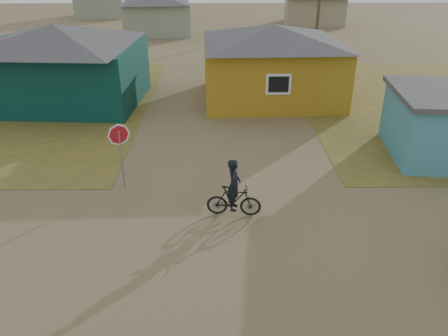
{
  "coord_description": "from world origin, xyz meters",
  "views": [
    {
      "loc": [
        -0.36,
        -8.99,
        7.37
      ],
      "look_at": [
        -0.18,
        3.0,
        1.3
      ],
      "focal_mm": 35.0,
      "sensor_mm": 36.0,
      "label": 1
    }
  ],
  "objects": [
    {
      "name": "house_yellow",
      "position": [
        2.5,
        14.0,
        2.0
      ],
      "size": [
        7.72,
        6.76,
        3.9
      ],
      "color": "#AB7F1A",
      "rests_on": "ground"
    },
    {
      "name": "house_pale_west",
      "position": [
        -6.0,
        34.0,
        1.86
      ],
      "size": [
        7.04,
        6.15,
        3.6
      ],
      "color": "gray",
      "rests_on": "ground"
    },
    {
      "name": "house_teal",
      "position": [
        -8.5,
        13.5,
        2.05
      ],
      "size": [
        8.93,
        7.08,
        4.0
      ],
      "color": "#09312C",
      "rests_on": "ground"
    },
    {
      "name": "utility_pole_near",
      "position": [
        6.5,
        22.0,
        4.14
      ],
      "size": [
        1.4,
        0.2,
        8.0
      ],
      "color": "#4B3A2D",
      "rests_on": "ground"
    },
    {
      "name": "cyclist",
      "position": [
        0.11,
        2.37,
        0.69
      ],
      "size": [
        1.7,
        0.63,
        1.88
      ],
      "color": "black",
      "rests_on": "ground"
    },
    {
      "name": "house_beige_east",
      "position": [
        10.0,
        40.0,
        1.86
      ],
      "size": [
        6.95,
        6.05,
        3.6
      ],
      "color": "gray",
      "rests_on": "ground"
    },
    {
      "name": "house_pale_north",
      "position": [
        -14.0,
        46.0,
        1.75
      ],
      "size": [
        6.28,
        5.81,
        3.4
      ],
      "color": "gray",
      "rests_on": "ground"
    },
    {
      "name": "stop_sign",
      "position": [
        -3.6,
        4.26,
        1.69
      ],
      "size": [
        0.75,
        0.1,
        2.29
      ],
      "color": "gray",
      "rests_on": "ground"
    },
    {
      "name": "ground",
      "position": [
        0.0,
        0.0,
        0.0
      ],
      "size": [
        120.0,
        120.0,
        0.0
      ],
      "primitive_type": "plane",
      "color": "olive"
    }
  ]
}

